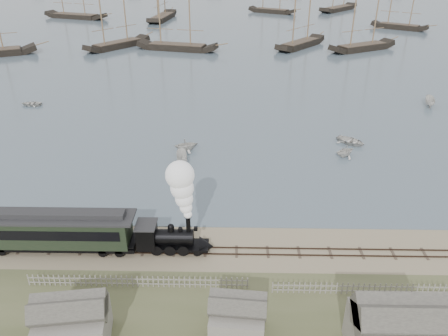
{
  "coord_description": "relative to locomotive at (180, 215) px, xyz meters",
  "views": [
    {
      "loc": [
        1.47,
        -35.62,
        26.5
      ],
      "look_at": [
        0.57,
        8.77,
        3.5
      ],
      "focal_mm": 35.0,
      "sensor_mm": 36.0,
      "label": 1
    }
  ],
  "objects": [
    {
      "name": "schooner_4",
      "position": [
        40.21,
        88.71,
        5.86
      ],
      "size": [
        20.47,
        14.24,
        20.0
      ],
      "primitive_type": null,
      "rotation": [
        0.0,
        0.0,
        0.51
      ],
      "color": "black",
      "rests_on": "harbor_water"
    },
    {
      "name": "rowboat_6",
      "position": [
        -31.92,
        41.51,
        -3.75
      ],
      "size": [
        2.8,
        3.81,
        0.77
      ],
      "primitive_type": "imported",
      "rotation": [
        0.0,
        0.0,
        4.67
      ],
      "color": "silver",
      "rests_on": "harbor_water"
    },
    {
      "name": "passenger_coach",
      "position": [
        -12.14,
        0.0,
        -1.82
      ],
      "size": [
        15.62,
        3.01,
        3.79
      ],
      "color": "black",
      "rests_on": "ground"
    },
    {
      "name": "rowboat_4",
      "position": [
        20.39,
        21.3,
        -3.31
      ],
      "size": [
        3.98,
        4.11,
        1.65
      ],
      "primitive_type": "imported",
      "rotation": [
        0.0,
        0.0,
        5.29
      ],
      "color": "silver",
      "rests_on": "harbor_water"
    },
    {
      "name": "schooner_3",
      "position": [
        23.8,
        92.33,
        5.86
      ],
      "size": [
        16.53,
        18.99,
        20.0
      ],
      "primitive_type": null,
      "rotation": [
        0.0,
        0.0,
        0.9
      ],
      "color": "black",
      "rests_on": "harbor_water"
    },
    {
      "name": "rowboat_3",
      "position": [
        22.24,
        25.6,
        -3.69
      ],
      "size": [
        5.16,
        5.26,
        0.89
      ],
      "primitive_type": "imported",
      "rotation": [
        0.0,
        0.0,
        0.84
      ],
      "color": "silver",
      "rests_on": "harbor_water"
    },
    {
      "name": "ground",
      "position": [
        3.26,
        2.0,
        -4.2
      ],
      "size": [
        600.0,
        600.0,
        0.0
      ],
      "primitive_type": "plane",
      "color": "tan",
      "rests_on": "ground"
    },
    {
      "name": "rowboat_5",
      "position": [
        40.45,
        42.72,
        -3.34
      ],
      "size": [
        4.41,
        2.64,
        1.6
      ],
      "primitive_type": "imported",
      "rotation": [
        0.0,
        0.0,
        2.86
      ],
      "color": "silver",
      "rests_on": "harbor_water"
    },
    {
      "name": "beached_dinghy",
      "position": [
        -10.06,
        1.77,
        -3.82
      ],
      "size": [
        4.14,
        4.49,
        0.76
      ],
      "primitive_type": "imported",
      "rotation": [
        0.0,
        0.0,
        1.02
      ],
      "color": "silver",
      "rests_on": "ground"
    },
    {
      "name": "rowboat_2",
      "position": [
        -2.02,
        18.79,
        -3.41
      ],
      "size": [
        3.94,
        1.98,
        1.45
      ],
      "primitive_type": "imported",
      "rotation": [
        0.0,
        0.0,
        3.3
      ],
      "color": "silver",
      "rests_on": "harbor_water"
    },
    {
      "name": "picket_fence_west",
      "position": [
        -3.24,
        -5.0,
        -4.2
      ],
      "size": [
        19.0,
        0.1,
        1.2
      ],
      "primitive_type": null,
      "color": "gray",
      "rests_on": "ground"
    },
    {
      "name": "rowboat_1",
      "position": [
        -1.81,
        22.81,
        -3.24
      ],
      "size": [
        3.77,
        4.08,
        1.78
      ],
      "primitive_type": "imported",
      "rotation": [
        0.0,
        0.0,
        1.86
      ],
      "color": "silver",
      "rests_on": "harbor_water"
    },
    {
      "name": "locomotive",
      "position": [
        0.0,
        0.0,
        0.0
      ],
      "size": [
        7.29,
        2.72,
        9.09
      ],
      "color": "black",
      "rests_on": "ground"
    },
    {
      "name": "schooner_2",
      "position": [
        -10.61,
        87.97,
        5.86
      ],
      "size": [
        23.03,
        10.41,
        20.0
      ],
      "primitive_type": null,
      "rotation": [
        0.0,
        0.0,
        -0.24
      ],
      "color": "black",
      "rests_on": "harbor_water"
    },
    {
      "name": "rail_track",
      "position": [
        3.26,
        0.0,
        -4.16
      ],
      "size": [
        120.0,
        1.8,
        0.16
      ],
      "color": "#33241C",
      "rests_on": "ground"
    },
    {
      "name": "schooner_1",
      "position": [
        -27.71,
        90.61,
        5.86
      ],
      "size": [
        16.58,
        19.2,
        20.0
      ],
      "primitive_type": null,
      "rotation": [
        0.0,
        0.0,
        0.9
      ],
      "color": "black",
      "rests_on": "harbor_water"
    },
    {
      "name": "shed_mid",
      "position": [
        5.26,
        -10.0,
        -4.2
      ],
      "size": [
        4.0,
        3.5,
        3.6
      ],
      "primitive_type": null,
      "color": "gray",
      "rests_on": "ground"
    },
    {
      "name": "picket_fence_east",
      "position": [
        15.76,
        -5.5,
        -4.2
      ],
      "size": [
        15.0,
        0.1,
        1.2
      ],
      "primitive_type": null,
      "color": "gray",
      "rests_on": "ground"
    },
    {
      "name": "harbor_water",
      "position": [
        3.26,
        172.0,
        -4.17
      ],
      "size": [
        600.0,
        336.0,
        0.06
      ],
      "primitive_type": "cube",
      "color": "#4A5D6A",
      "rests_on": "ground"
    }
  ]
}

